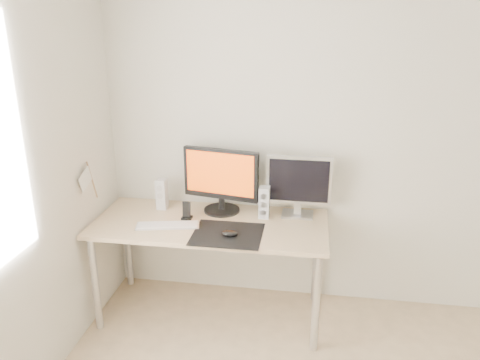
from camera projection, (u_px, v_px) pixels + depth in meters
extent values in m
plane|color=white|center=(351.00, 140.00, 3.24)|extent=(3.50, 0.00, 3.50)
cube|color=black|center=(228.00, 234.00, 3.02)|extent=(0.45, 0.40, 0.00)
ellipsoid|color=black|center=(230.00, 233.00, 2.98)|extent=(0.10, 0.06, 0.04)
cube|color=#D1B587|center=(210.00, 224.00, 3.21)|extent=(1.60, 0.70, 0.03)
cylinder|color=silver|center=(95.00, 284.00, 3.17)|extent=(0.05, 0.05, 0.70)
cylinder|color=silver|center=(316.00, 303.00, 2.95)|extent=(0.05, 0.05, 0.70)
cylinder|color=silver|center=(128.00, 245.00, 3.71)|extent=(0.05, 0.05, 0.70)
cylinder|color=silver|center=(316.00, 259.00, 3.49)|extent=(0.05, 0.05, 0.70)
cylinder|color=black|center=(222.00, 210.00, 3.39)|extent=(0.30, 0.30, 0.02)
cylinder|color=black|center=(222.00, 201.00, 3.36)|extent=(0.05, 0.05, 0.12)
cube|color=black|center=(221.00, 174.00, 3.29)|extent=(0.55, 0.15, 0.36)
cube|color=orange|center=(220.00, 174.00, 3.26)|extent=(0.49, 0.10, 0.30)
cube|color=#B0B0B2|center=(297.00, 214.00, 3.31)|extent=(0.22, 0.16, 0.01)
cube|color=silver|center=(298.00, 207.00, 3.29)|extent=(0.05, 0.04, 0.10)
cube|color=silver|center=(299.00, 180.00, 3.23)|extent=(0.45, 0.05, 0.34)
cube|color=black|center=(299.00, 181.00, 3.21)|extent=(0.41, 0.01, 0.30)
cube|color=silver|center=(162.00, 194.00, 3.40)|extent=(0.07, 0.08, 0.22)
cylinder|color=silver|center=(161.00, 204.00, 3.38)|extent=(0.04, 0.01, 0.04)
cylinder|color=#B3B3B5|center=(160.00, 196.00, 3.36)|extent=(0.04, 0.01, 0.04)
cylinder|color=#B4B5B7|center=(160.00, 188.00, 3.34)|extent=(0.04, 0.01, 0.04)
cube|color=silver|center=(264.00, 202.00, 3.25)|extent=(0.07, 0.08, 0.22)
cylinder|color=silver|center=(263.00, 213.00, 3.23)|extent=(0.04, 0.01, 0.04)
cylinder|color=silver|center=(264.00, 205.00, 3.21)|extent=(0.04, 0.01, 0.04)
cylinder|color=#A9A9AB|center=(264.00, 196.00, 3.19)|extent=(0.04, 0.01, 0.04)
cube|color=silver|center=(168.00, 226.00, 3.14)|extent=(0.44, 0.21, 0.01)
cube|color=white|center=(168.00, 225.00, 3.13)|extent=(0.41, 0.19, 0.01)
cube|color=black|center=(187.00, 218.00, 3.25)|extent=(0.07, 0.06, 0.02)
cube|color=black|center=(187.00, 209.00, 3.23)|extent=(0.06, 0.03, 0.11)
cylinder|color=#A57F54|center=(92.00, 180.00, 3.15)|extent=(0.01, 0.10, 0.29)
cube|color=white|center=(86.00, 179.00, 3.05)|extent=(0.00, 0.19, 0.15)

